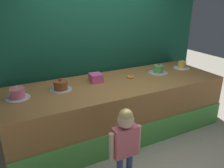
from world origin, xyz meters
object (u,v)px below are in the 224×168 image
(child_figure, at_px, (125,139))
(cake_center_right, at_px, (158,70))
(pink_box, at_px, (96,78))
(cake_center_left, at_px, (61,86))
(cake_far_left, at_px, (17,94))
(donut, at_px, (130,77))
(cake_far_right, at_px, (182,65))

(child_figure, bearing_deg, cake_center_right, 41.37)
(pink_box, xyz_separation_m, cake_center_left, (-0.59, -0.09, -0.00))
(cake_center_left, bearing_deg, pink_box, 8.35)
(cake_far_left, bearing_deg, donut, 0.89)
(cake_center_left, relative_size, cake_far_right, 1.05)
(child_figure, height_order, pink_box, child_figure)
(child_figure, xyz_separation_m, cake_far_right, (1.99, 1.26, 0.26))
(pink_box, relative_size, cake_center_left, 0.62)
(cake_center_left, height_order, cake_far_right, cake_center_left)
(donut, relative_size, cake_center_left, 0.38)
(cake_far_right, bearing_deg, pink_box, 178.31)
(donut, xyz_separation_m, cake_far_right, (1.18, 0.04, 0.03))
(pink_box, bearing_deg, cake_center_left, -171.65)
(child_figure, relative_size, pink_box, 5.23)
(pink_box, xyz_separation_m, cake_far_right, (1.77, -0.05, -0.01))
(pink_box, height_order, cake_center_left, cake_center_left)
(donut, bearing_deg, child_figure, -123.29)
(donut, height_order, cake_center_left, cake_center_left)
(donut, distance_m, cake_far_left, 1.77)
(child_figure, bearing_deg, donut, 56.71)
(child_figure, relative_size, donut, 8.43)
(child_figure, xyz_separation_m, pink_box, (0.21, 1.32, 0.27))
(child_figure, bearing_deg, cake_far_right, 32.48)
(cake_far_left, bearing_deg, cake_center_left, 3.05)
(donut, height_order, cake_far_right, cake_far_right)
(child_figure, bearing_deg, cake_center_left, 107.00)
(cake_center_right, height_order, cake_far_right, cake_center_right)
(cake_center_right, bearing_deg, pink_box, 175.76)
(pink_box, xyz_separation_m, cake_far_left, (-1.18, -0.12, -0.00))
(donut, height_order, cake_far_left, cake_far_left)
(pink_box, distance_m, cake_center_right, 1.18)
(cake_far_left, bearing_deg, pink_box, 5.71)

